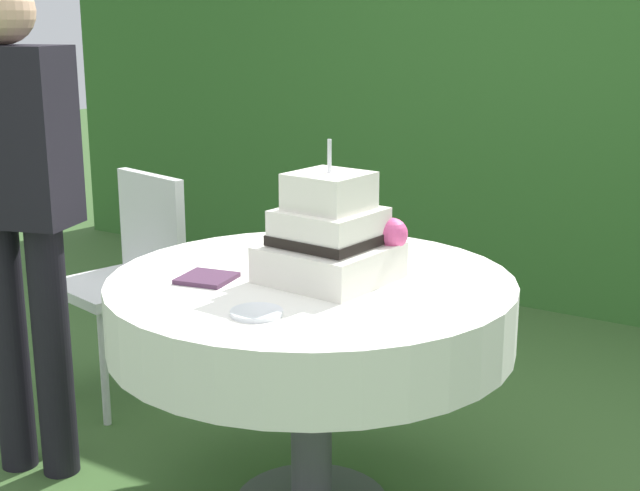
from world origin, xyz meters
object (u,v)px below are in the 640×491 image
cake_table (311,313)px  serving_plate_near (257,313)px  standing_person (18,199)px  wedding_cake (331,238)px  garden_chair (132,265)px  napkin_stack (207,278)px  serving_plate_far (314,246)px

cake_table → serving_plate_near: serving_plate_near is taller
standing_person → serving_plate_near: bearing=-3.4°
wedding_cake → garden_chair: wedding_cake is taller
napkin_stack → standing_person: bearing=-170.9°
wedding_cake → napkin_stack: (-0.30, -0.20, -0.12)m
serving_plate_far → napkin_stack: (-0.06, -0.48, 0.00)m
serving_plate_near → standing_person: 0.99m
serving_plate_near → serving_plate_far: same height
serving_plate_far → standing_person: (-0.73, -0.59, 0.18)m
standing_person → garden_chair: bearing=104.1°
cake_table → serving_plate_near: 0.37m
wedding_cake → garden_chair: bearing=164.1°
wedding_cake → serving_plate_near: bearing=-89.0°
cake_table → wedding_cake: bearing=16.0°
cake_table → wedding_cake: size_ratio=2.92×
serving_plate_near → standing_person: bearing=176.6°
serving_plate_far → cake_table: bearing=-58.2°
cake_table → standing_person: size_ratio=0.74×
serving_plate_near → cake_table: bearing=100.5°
cake_table → standing_person: bearing=-162.2°
serving_plate_near → napkin_stack: bearing=151.3°
napkin_stack → garden_chair: size_ratio=0.16×
cake_table → standing_person: standing_person is taller
wedding_cake → garden_chair: (-1.12, 0.32, -0.33)m
cake_table → serving_plate_near: size_ratio=8.75×
serving_plate_far → wedding_cake: bearing=-49.0°
serving_plate_far → napkin_stack: napkin_stack is taller
cake_table → napkin_stack: napkin_stack is taller
serving_plate_near → napkin_stack: napkin_stack is taller
cake_table → serving_plate_far: serving_plate_far is taller
cake_table → wedding_cake: (0.06, 0.02, 0.23)m
cake_table → serving_plate_far: 0.36m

